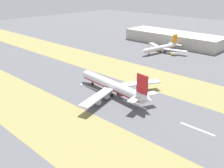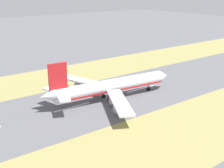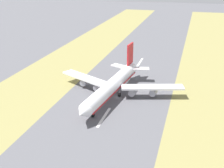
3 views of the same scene
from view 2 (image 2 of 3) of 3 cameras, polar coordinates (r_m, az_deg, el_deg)
name	(u,v)px [view 2 (image 2 of 3)]	position (r m, az deg, el deg)	size (l,w,h in m)	color
ground_plane	(106,98)	(144.86, -1.02, -2.57)	(800.00, 800.00, 0.00)	#56565B
grass_median_west	(59,77)	(181.07, -9.63, 1.35)	(40.00, 600.00, 0.01)	olive
grass_median_east	(183,132)	(115.01, 12.77, -8.61)	(40.00, 600.00, 0.01)	olive
centreline_dash_mid	(72,107)	(135.35, -7.25, -4.20)	(1.20, 18.00, 0.01)	silver
centreline_dash_far	(141,89)	(158.08, 5.26, -0.89)	(1.20, 18.00, 0.01)	silver
airplane_main_jet	(108,87)	(141.34, -0.66, -0.50)	(63.77, 67.20, 20.20)	white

